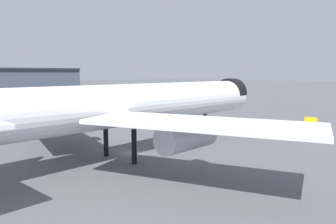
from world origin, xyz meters
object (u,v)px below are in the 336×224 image
(airliner_near_gate, at_px, (132,105))
(service_truck_front, at_px, (311,126))
(baggage_tug_wing, at_px, (100,118))
(traffic_cone_wingtip, at_px, (265,126))

(airliner_near_gate, bearing_deg, service_truck_front, -19.72)
(airliner_near_gate, bearing_deg, baggage_tug_wing, 61.20)
(airliner_near_gate, bearing_deg, traffic_cone_wingtip, -3.30)
(baggage_tug_wing, height_order, traffic_cone_wingtip, baggage_tug_wing)
(service_truck_front, height_order, traffic_cone_wingtip, service_truck_front)
(airliner_near_gate, height_order, traffic_cone_wingtip, airliner_near_gate)
(baggage_tug_wing, relative_size, traffic_cone_wingtip, 5.29)
(baggage_tug_wing, distance_m, traffic_cone_wingtip, 38.37)
(service_truck_front, distance_m, traffic_cone_wingtip, 10.55)
(airliner_near_gate, height_order, service_truck_front, airliner_near_gate)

